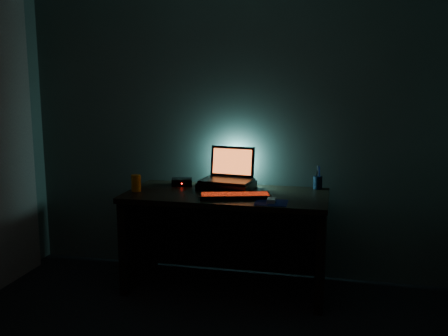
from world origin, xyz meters
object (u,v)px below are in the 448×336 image
keyboard (235,196)px  mouse (271,200)px  juice_glass (136,183)px  router (182,182)px  pen_cup (318,183)px  laptop (229,173)px

keyboard → mouse: 0.29m
juice_glass → router: bearing=47.0°
router → juice_glass: bearing=-150.0°
keyboard → mouse: mouse is taller
mouse → router: bearing=149.5°
keyboard → juice_glass: 0.78m
keyboard → pen_cup: 0.72m
juice_glass → router: (0.27, 0.29, -0.04)m
juice_glass → pen_cup: bearing=16.3°
juice_glass → router: size_ratio=0.66×
laptop → pen_cup: 0.69m
juice_glass → mouse: bearing=-7.7°
pen_cup → juice_glass: juice_glass is taller
laptop → pen_cup: laptop is taller
laptop → mouse: (0.39, -0.41, -0.10)m
juice_glass → laptop: bearing=22.3°
keyboard → mouse: bearing=-34.3°
keyboard → router: size_ratio=2.78×
laptop → pen_cup: (0.68, 0.12, -0.07)m
laptop → mouse: size_ratio=4.47×
mouse → router: (-0.78, 0.43, 0.01)m
pen_cup → router: size_ratio=0.52×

